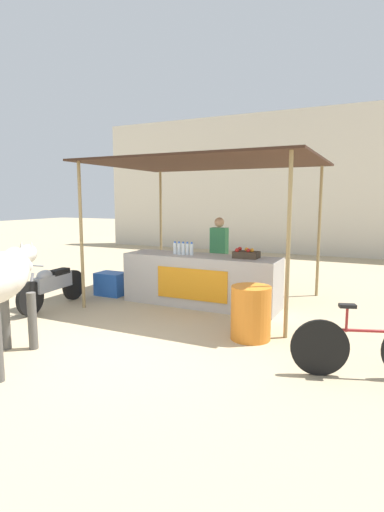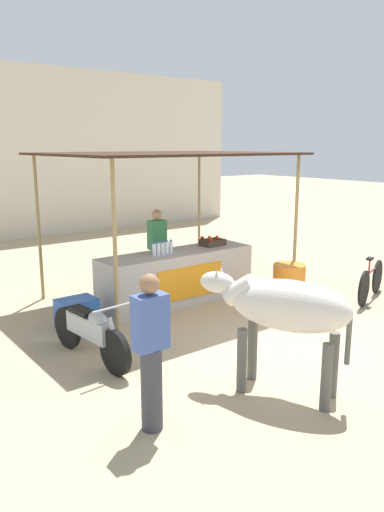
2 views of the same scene
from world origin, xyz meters
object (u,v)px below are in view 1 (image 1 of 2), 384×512
stall_counter (201,280)px  cooler_box (111,284)px  fruit_crate (246,254)px  motorcycle_parked (52,285)px  vendor_behind_counter (219,256)px  cow (1,280)px  water_barrel (251,313)px  bicycle_leaning (365,348)px

stall_counter → cooler_box: size_ratio=5.00×
fruit_crate → stall_counter: bearing=-176.6°
fruit_crate → motorcycle_parked: size_ratio=0.24×
stall_counter → vendor_behind_counter: 0.84m
fruit_crate → vendor_behind_counter: bearing=139.2°
cooler_box → cow: size_ratio=0.33×
stall_counter → water_barrel: size_ratio=3.85×
water_barrel → motorcycle_parked: size_ratio=0.43×
cooler_box → bicycle_leaning: 5.41m
fruit_crate → cooler_box: (-2.92, -0.15, -0.79)m
motorcycle_parked → bicycle_leaning: bearing=-7.5°
cooler_box → cow: cow is taller
cooler_box → fruit_crate: bearing=2.9°
cow → motorcycle_parked: 2.64m
water_barrel → motorcycle_parked: (-3.88, 0.05, 0.04)m
stall_counter → cow: size_ratio=1.67×
vendor_behind_counter → motorcycle_parked: (-2.50, -2.12, -0.42)m
water_barrel → cow: (-2.50, -2.12, 0.64)m
vendor_behind_counter → motorcycle_parked: size_ratio=0.92×
stall_counter → water_barrel: 2.03m
cooler_box → bicycle_leaning: (5.04, -1.98, 0.11)m
bicycle_leaning → water_barrel: bearing=156.8°
vendor_behind_counter → cow: 4.43m
stall_counter → fruit_crate: fruit_crate is taller
cooler_box → motorcycle_parked: 1.34m
cooler_box → motorcycle_parked: bearing=-106.9°
cow → motorcycle_parked: (-1.37, 2.17, -0.61)m
vendor_behind_counter → bicycle_leaning: 4.10m
cow → cooler_box: bearing=106.0°
cooler_box → cow: bearing=-74.0°
cow → motorcycle_parked: bearing=122.4°
fruit_crate → cooler_box: bearing=-177.1°
motorcycle_parked → bicycle_leaning: size_ratio=1.14×
stall_counter → cow: cow is taller
stall_counter → vendor_behind_counter: (0.07, 0.75, 0.37)m
cooler_box → water_barrel: water_barrel is taller
motorcycle_parked → bicycle_leaning: motorcycle_parked is taller
fruit_crate → water_barrel: size_ratio=0.56×
fruit_crate → vendor_behind_counter: 1.09m
stall_counter → water_barrel: stall_counter is taller
stall_counter → fruit_crate: 1.04m
stall_counter → vendor_behind_counter: bearing=84.8°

